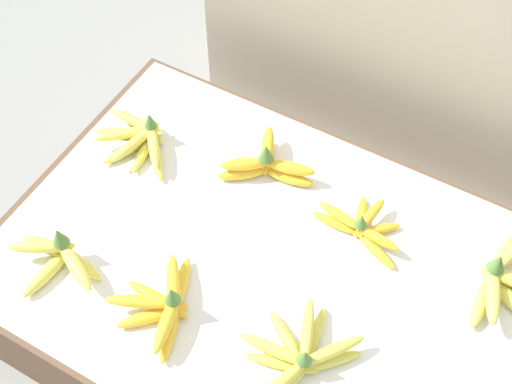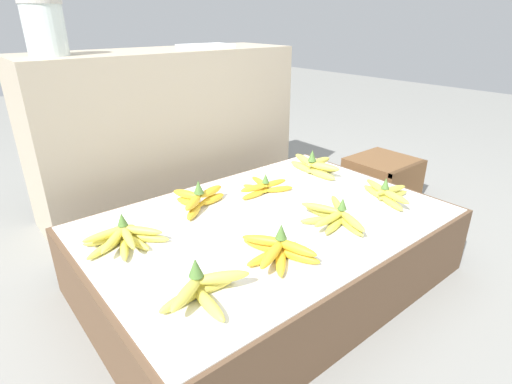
{
  "view_description": "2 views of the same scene",
  "coord_description": "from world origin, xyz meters",
  "px_view_note": "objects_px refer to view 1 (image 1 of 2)",
  "views": [
    {
      "loc": [
        0.37,
        -0.73,
        1.66
      ],
      "look_at": [
        -0.07,
        0.04,
        0.46
      ],
      "focal_mm": 50.0,
      "sensor_mm": 36.0,
      "label": 1
    },
    {
      "loc": [
        -0.83,
        -0.94,
        0.91
      ],
      "look_at": [
        0.02,
        0.09,
        0.33
      ],
      "focal_mm": 28.0,
      "sensor_mm": 36.0,
      "label": 2
    }
  ],
  "objects_px": {
    "banana_bunch_middle_left": "(140,138)",
    "banana_bunch_front_left": "(58,257)",
    "banana_bunch_middle_right": "(504,279)",
    "banana_bunch_middle_midleft": "(267,163)",
    "banana_bunch_middle_midright": "(362,227)",
    "banana_bunch_front_midleft": "(164,305)",
    "banana_bunch_front_midright": "(299,356)"
  },
  "relations": [
    {
      "from": "banana_bunch_front_left",
      "to": "banana_bunch_front_midright",
      "type": "height_order",
      "value": "banana_bunch_front_left"
    },
    {
      "from": "banana_bunch_middle_left",
      "to": "banana_bunch_middle_right",
      "type": "relative_size",
      "value": 0.91
    },
    {
      "from": "banana_bunch_middle_left",
      "to": "banana_bunch_middle_midright",
      "type": "distance_m",
      "value": 0.6
    },
    {
      "from": "banana_bunch_front_midright",
      "to": "banana_bunch_middle_left",
      "type": "height_order",
      "value": "same"
    },
    {
      "from": "banana_bunch_middle_left",
      "to": "banana_bunch_front_midleft",
      "type": "bearing_deg",
      "value": -48.55
    },
    {
      "from": "banana_bunch_middle_left",
      "to": "banana_bunch_middle_midleft",
      "type": "relative_size",
      "value": 1.12
    },
    {
      "from": "banana_bunch_front_left",
      "to": "banana_bunch_front_midleft",
      "type": "distance_m",
      "value": 0.27
    },
    {
      "from": "banana_bunch_middle_midright",
      "to": "banana_bunch_middle_left",
      "type": "bearing_deg",
      "value": -176.45
    },
    {
      "from": "banana_bunch_middle_left",
      "to": "banana_bunch_middle_midright",
      "type": "height_order",
      "value": "banana_bunch_middle_left"
    },
    {
      "from": "banana_bunch_middle_midleft",
      "to": "banana_bunch_middle_midright",
      "type": "distance_m",
      "value": 0.28
    },
    {
      "from": "banana_bunch_middle_left",
      "to": "banana_bunch_front_midright",
      "type": "bearing_deg",
      "value": -27.02
    },
    {
      "from": "banana_bunch_front_left",
      "to": "banana_bunch_front_midright",
      "type": "distance_m",
      "value": 0.58
    },
    {
      "from": "banana_bunch_front_midright",
      "to": "banana_bunch_middle_right",
      "type": "height_order",
      "value": "banana_bunch_middle_right"
    },
    {
      "from": "banana_bunch_front_midright",
      "to": "banana_bunch_middle_midright",
      "type": "bearing_deg",
      "value": 93.34
    },
    {
      "from": "banana_bunch_middle_left",
      "to": "banana_bunch_middle_right",
      "type": "bearing_deg",
      "value": 3.77
    },
    {
      "from": "banana_bunch_front_midleft",
      "to": "banana_bunch_middle_left",
      "type": "bearing_deg",
      "value": 131.45
    },
    {
      "from": "banana_bunch_middle_midleft",
      "to": "banana_bunch_middle_midright",
      "type": "height_order",
      "value": "banana_bunch_middle_midleft"
    },
    {
      "from": "banana_bunch_front_midright",
      "to": "banana_bunch_middle_midright",
      "type": "distance_m",
      "value": 0.36
    },
    {
      "from": "banana_bunch_front_left",
      "to": "banana_bunch_middle_right",
      "type": "height_order",
      "value": "banana_bunch_middle_right"
    },
    {
      "from": "banana_bunch_front_left",
      "to": "banana_bunch_middle_midright",
      "type": "distance_m",
      "value": 0.69
    },
    {
      "from": "banana_bunch_front_left",
      "to": "banana_bunch_middle_right",
      "type": "xyz_separation_m",
      "value": [
        0.88,
        0.44,
        -0.0
      ]
    },
    {
      "from": "banana_bunch_front_midleft",
      "to": "banana_bunch_middle_left",
      "type": "height_order",
      "value": "banana_bunch_front_midleft"
    },
    {
      "from": "banana_bunch_front_midleft",
      "to": "banana_bunch_middle_midleft",
      "type": "distance_m",
      "value": 0.44
    },
    {
      "from": "banana_bunch_middle_midright",
      "to": "banana_bunch_middle_right",
      "type": "xyz_separation_m",
      "value": [
        0.33,
        0.02,
        0.01
      ]
    },
    {
      "from": "banana_bunch_front_midright",
      "to": "banana_bunch_middle_midleft",
      "type": "height_order",
      "value": "banana_bunch_middle_midleft"
    },
    {
      "from": "banana_bunch_front_midleft",
      "to": "banana_bunch_front_midright",
      "type": "relative_size",
      "value": 0.88
    },
    {
      "from": "banana_bunch_middle_left",
      "to": "banana_bunch_front_left",
      "type": "bearing_deg",
      "value": -82.95
    },
    {
      "from": "banana_bunch_front_left",
      "to": "banana_bunch_middle_midleft",
      "type": "distance_m",
      "value": 0.54
    },
    {
      "from": "banana_bunch_middle_midleft",
      "to": "banana_bunch_middle_right",
      "type": "xyz_separation_m",
      "value": [
        0.61,
        -0.02,
        -0.0
      ]
    },
    {
      "from": "banana_bunch_middle_left",
      "to": "banana_bunch_middle_midright",
      "type": "relative_size",
      "value": 1.1
    },
    {
      "from": "banana_bunch_front_left",
      "to": "banana_bunch_middle_right",
      "type": "bearing_deg",
      "value": 26.46
    },
    {
      "from": "banana_bunch_middle_left",
      "to": "banana_bunch_middle_midleft",
      "type": "height_order",
      "value": "banana_bunch_middle_midleft"
    }
  ]
}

